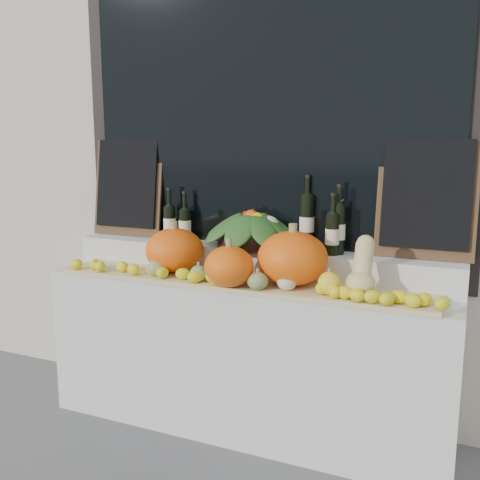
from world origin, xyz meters
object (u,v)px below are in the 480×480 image
Objects in this scene: produce_bowl at (251,229)px; wine_bottle_tall at (307,222)px; butternut_squash at (362,271)px; pumpkin_left at (174,250)px; pumpkin_right at (292,258)px.

produce_bowl is 1.44× the size of wine_bottle_tall.
produce_bowl is at bearing 158.33° from butternut_squash.
wine_bottle_tall is (0.70, 0.29, 0.17)m from pumpkin_left.
pumpkin_right is 0.88× the size of wine_bottle_tall.
produce_bowl is (0.39, 0.21, 0.12)m from pumpkin_left.
wine_bottle_tall reaches higher than pumpkin_left.
pumpkin_left is 0.90× the size of pumpkin_right.
pumpkin_left is 0.79× the size of wine_bottle_tall.
pumpkin_right is at bearing 171.45° from butternut_squash.
wine_bottle_tall is at bearing 22.84° from pumpkin_left.
pumpkin_left is at bearing 179.34° from pumpkin_right.
produce_bowl is (-0.69, 0.27, 0.12)m from butternut_squash.
butternut_squash is 0.69× the size of wine_bottle_tall.
butternut_squash is at bearing -42.80° from wine_bottle_tall.
pumpkin_left is 0.77m from wine_bottle_tall.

